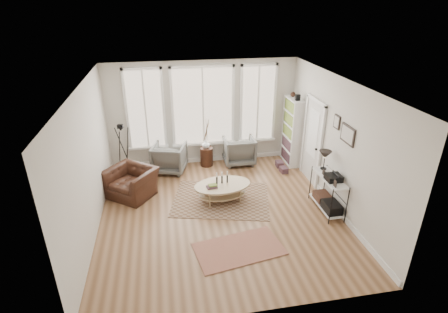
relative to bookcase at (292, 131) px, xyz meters
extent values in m
plane|color=#926947|center=(-2.44, -2.23, -0.96)|extent=(5.50, 5.50, 0.00)
plane|color=white|center=(-2.44, -2.23, 1.94)|extent=(5.50, 5.50, 0.00)
cube|color=beige|center=(-2.44, 0.52, 0.49)|extent=(5.20, 0.04, 2.90)
cube|color=beige|center=(-2.44, -4.98, 0.49)|extent=(5.20, 0.04, 2.90)
cube|color=beige|center=(-5.04, -2.23, 0.49)|extent=(0.04, 5.50, 2.90)
cube|color=beige|center=(0.16, -2.23, 0.49)|extent=(0.04, 5.50, 2.90)
cube|color=white|center=(-2.44, 0.51, -0.90)|extent=(5.10, 0.04, 0.12)
cube|color=white|center=(0.15, -2.23, -0.90)|extent=(0.03, 5.40, 0.12)
cube|color=tan|center=(-2.44, 0.50, 0.69)|extent=(1.60, 0.03, 2.10)
cube|color=tan|center=(-3.99, 0.50, 0.69)|extent=(0.90, 0.03, 2.10)
cube|color=tan|center=(-0.89, 0.50, 0.69)|extent=(0.90, 0.03, 2.10)
cube|color=white|center=(-2.44, 0.48, 0.69)|extent=(1.74, 0.06, 2.24)
cube|color=white|center=(-3.99, 0.48, 0.69)|extent=(1.04, 0.06, 2.24)
cube|color=white|center=(-0.89, 0.48, 0.69)|extent=(1.04, 0.06, 2.24)
cube|color=white|center=(-2.44, 0.46, -0.39)|extent=(4.10, 0.12, 0.06)
cube|color=silver|center=(0.14, -1.08, 0.09)|extent=(0.04, 0.88, 2.10)
cube|color=white|center=(0.12, -1.08, 0.34)|extent=(0.01, 0.55, 1.20)
cube|color=white|center=(0.12, -1.57, 0.09)|extent=(0.06, 0.08, 2.18)
cube|color=white|center=(0.12, -0.59, 0.09)|extent=(0.06, 0.08, 2.18)
cube|color=white|center=(0.12, -1.08, 1.18)|extent=(0.06, 1.06, 0.08)
sphere|color=black|center=(0.09, -1.41, 0.04)|extent=(0.06, 0.06, 0.06)
cube|color=white|center=(-0.01, -0.41, -0.01)|extent=(0.30, 0.03, 1.90)
cube|color=white|center=(-0.01, 0.41, -0.01)|extent=(0.30, 0.03, 1.90)
cube|color=white|center=(0.14, 0.00, -0.01)|extent=(0.02, 0.85, 1.90)
cube|color=white|center=(-0.01, 0.00, -0.01)|extent=(0.30, 0.81, 1.90)
cube|color=maroon|center=(-0.01, 0.00, -0.01)|extent=(0.24, 0.75, 1.76)
cube|color=black|center=(-0.01, -0.20, 1.02)|extent=(0.12, 0.10, 0.16)
sphere|color=#371C12|center=(-0.01, 0.15, 1.01)|extent=(0.14, 0.14, 0.14)
cube|color=white|center=(-0.06, -2.53, -0.84)|extent=(0.37, 1.07, 0.03)
cube|color=white|center=(-0.06, -2.53, -0.14)|extent=(0.37, 1.07, 0.02)
cylinder|color=black|center=(-0.24, -3.06, -0.53)|extent=(0.02, 0.02, 0.85)
cylinder|color=black|center=(0.12, -3.06, -0.53)|extent=(0.02, 0.02, 0.85)
cylinder|color=black|center=(-0.24, -2.00, -0.53)|extent=(0.02, 0.02, 0.85)
cylinder|color=black|center=(0.12, -2.00, -0.53)|extent=(0.02, 0.02, 0.85)
cylinder|color=black|center=(-0.06, -2.18, -0.08)|extent=(0.14, 0.14, 0.02)
cylinder|color=black|center=(-0.06, -2.18, 0.06)|extent=(0.02, 0.02, 0.30)
cone|color=black|center=(-0.06, -2.18, 0.26)|extent=(0.28, 0.28, 0.18)
cube|color=black|center=(-0.06, -2.68, -0.05)|extent=(0.32, 0.30, 0.13)
cube|color=black|center=(-0.06, -2.78, -0.73)|extent=(0.32, 0.45, 0.20)
cube|color=#371C12|center=(-0.06, -2.31, -0.75)|extent=(0.32, 0.40, 0.16)
cube|color=black|center=(-0.16, -2.95, -0.04)|extent=(0.02, 0.10, 0.14)
cube|color=black|center=(-0.16, -2.41, -0.05)|extent=(0.02, 0.10, 0.12)
cube|color=black|center=(0.14, -2.63, 0.89)|extent=(0.03, 0.52, 0.38)
cube|color=silver|center=(0.13, -2.63, 0.89)|extent=(0.01, 0.44, 0.30)
cube|color=black|center=(0.14, -2.13, 0.99)|extent=(0.03, 0.24, 0.30)
cube|color=silver|center=(0.13, -2.13, 0.99)|extent=(0.01, 0.18, 0.24)
cube|color=brown|center=(-2.31, -1.67, -0.95)|extent=(2.57, 2.16, 0.01)
cube|color=maroon|center=(-2.28, -3.51, -0.94)|extent=(1.79, 1.19, 0.01)
ellipsoid|color=tan|center=(-2.29, -1.70, -0.77)|extent=(1.22, 0.86, 0.03)
ellipsoid|color=tan|center=(-2.29, -1.70, -0.55)|extent=(1.43, 1.01, 0.04)
cylinder|color=tan|center=(-2.66, -1.91, -0.77)|extent=(0.04, 0.04, 0.38)
cylinder|color=tan|center=(-1.92, -1.91, -0.77)|extent=(0.04, 0.04, 0.38)
cylinder|color=tan|center=(-2.66, -1.49, -0.77)|extent=(0.04, 0.04, 0.38)
cylinder|color=tan|center=(-1.92, -1.49, -0.77)|extent=(0.04, 0.04, 0.38)
cylinder|color=black|center=(-2.41, -1.64, -0.44)|extent=(0.04, 0.04, 0.19)
cylinder|color=black|center=(-2.29, -1.64, -0.44)|extent=(0.04, 0.04, 0.19)
cylinder|color=black|center=(-2.16, -1.64, -0.44)|extent=(0.04, 0.04, 0.19)
cube|color=#2E5533|center=(-2.54, -1.79, -0.50)|extent=(0.23, 0.17, 0.06)
imported|color=#61625D|center=(-3.44, 0.06, -0.56)|extent=(1.06, 1.08, 0.79)
imported|color=#61625D|center=(-1.48, 0.22, -0.56)|extent=(0.86, 0.88, 0.80)
cylinder|color=#371C12|center=(-2.40, 0.22, -0.69)|extent=(0.36, 0.36, 0.54)
imported|color=silver|center=(-2.41, 0.22, -0.31)|extent=(0.24, 0.24, 0.22)
imported|color=#371C12|center=(-4.40, -1.08, -0.61)|extent=(1.41, 1.39, 0.69)
cylinder|color=black|center=(-4.63, 0.05, 0.36)|extent=(0.06, 0.06, 0.06)
cube|color=black|center=(-4.63, 0.05, 0.43)|extent=(0.16, 0.13, 0.10)
cylinder|color=black|center=(-4.63, -0.03, 0.43)|extent=(0.06, 0.08, 0.06)
cube|color=maroon|center=(-0.39, -0.24, -0.88)|extent=(0.21, 0.26, 0.16)
cube|color=maroon|center=(-0.39, -0.60, -0.88)|extent=(0.21, 0.25, 0.15)
camera|label=1|loc=(-3.52, -8.69, 3.48)|focal=28.00mm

